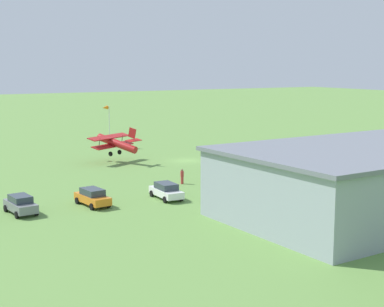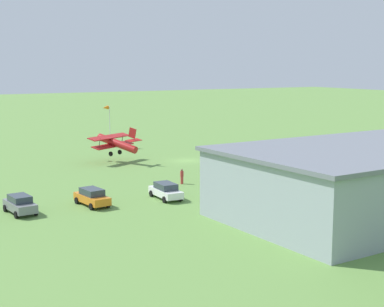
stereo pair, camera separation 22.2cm
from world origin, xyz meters
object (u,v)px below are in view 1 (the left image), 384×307
at_px(person_by_parked_cars, 182,176).
at_px(windsock, 106,111).
at_px(car_orange, 93,197).
at_px(car_grey, 21,204).
at_px(biplane, 115,143).
at_px(person_watching_takeoff, 204,176).
at_px(car_white, 166,191).
at_px(person_walking_on_apron, 372,164).

xyz_separation_m(person_by_parked_cars, windsock, (-3.32, -31.54, 5.09)).
relative_size(car_orange, car_grey, 1.05).
relative_size(biplane, person_watching_takeoff, 4.93).
distance_m(biplane, car_orange, 24.60).
height_order(car_white, person_watching_takeoff, car_white).
xyz_separation_m(biplane, car_orange, (11.30, 21.77, -1.88)).
distance_m(person_by_parked_cars, windsock, 32.12).
xyz_separation_m(car_white, person_by_parked_cars, (-4.93, -5.65, 0.01)).
relative_size(biplane, person_walking_on_apron, 4.55).
xyz_separation_m(person_watching_takeoff, person_walking_on_apron, (-22.56, 3.95, 0.07)).
relative_size(person_by_parked_cars, windsock, 0.25).
bearing_deg(car_orange, windsock, -113.35).
height_order(person_by_parked_cars, windsock, windsock).
bearing_deg(windsock, person_watching_takeoff, 88.68).
bearing_deg(biplane, car_orange, 62.57).
bearing_deg(car_white, person_walking_on_apron, -177.66).
xyz_separation_m(car_orange, car_grey, (6.69, -0.35, 0.02)).
distance_m(biplane, person_watching_takeoff, 18.02).
bearing_deg(car_white, person_watching_takeoff, -145.40).
relative_size(car_orange, person_by_parked_cars, 2.76).
distance_m(car_orange, person_watching_takeoff, 15.50).
bearing_deg(windsock, person_by_parked_cars, 84.00).
relative_size(person_by_parked_cars, person_watching_takeoff, 1.11).
xyz_separation_m(car_white, person_walking_on_apron, (-30.07, -1.23, -0.02)).
bearing_deg(car_orange, person_by_parked_cars, -159.12).
relative_size(car_grey, person_walking_on_apron, 2.68).
bearing_deg(biplane, windsock, -106.72).
height_order(car_white, person_walking_on_apron, person_walking_on_apron).
relative_size(car_white, person_watching_takeoff, 3.00).
xyz_separation_m(car_grey, windsock, (-22.33, -35.89, 5.06)).
bearing_deg(car_white, biplane, -99.74).
height_order(car_white, person_by_parked_cars, person_by_parked_cars).
bearing_deg(car_grey, person_by_parked_cars, -167.11).
relative_size(car_white, windsock, 0.68).
relative_size(biplane, windsock, 1.11).
bearing_deg(car_grey, biplane, -130.01).
xyz_separation_m(car_grey, person_by_parked_cars, (-19.01, -4.35, -0.03)).
distance_m(person_watching_takeoff, person_walking_on_apron, 22.90).
bearing_deg(car_grey, person_walking_on_apron, 179.91).
distance_m(car_white, windsock, 38.43).
height_order(biplane, car_white, biplane).
bearing_deg(windsock, car_grey, 58.11).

